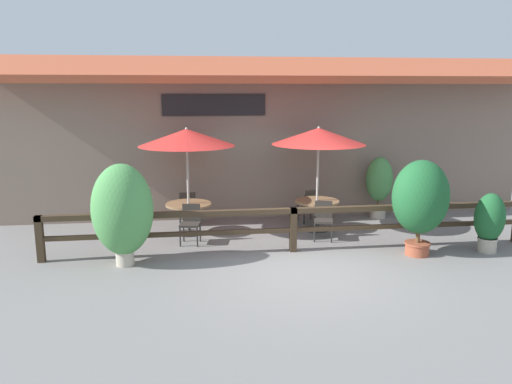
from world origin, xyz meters
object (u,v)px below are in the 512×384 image
at_px(chair_middle_streetside, 323,218).
at_px(dining_table_near, 189,209).
at_px(patio_umbrella_middle, 319,136).
at_px(potted_plant_corner_fern, 489,221).
at_px(patio_umbrella_near, 187,138).
at_px(chair_middle_wallside, 309,203).
at_px(dining_table_middle, 317,206).
at_px(potted_plant_entrance_palm, 122,211).
at_px(chair_near_wallside, 187,206).
at_px(chair_near_streetside, 191,222).
at_px(potted_plant_tall_tropical, 379,182).
at_px(potted_plant_broad_leaf, 420,199).

bearing_deg(chair_middle_streetside, dining_table_near, 179.30).
relative_size(patio_umbrella_middle, potted_plant_corner_fern, 1.99).
relative_size(patio_umbrella_near, potted_plant_corner_fern, 1.99).
bearing_deg(chair_middle_wallside, chair_middle_streetside, 76.29).
relative_size(chair_middle_wallside, potted_plant_corner_fern, 0.69).
bearing_deg(dining_table_middle, potted_plant_entrance_palm, -156.09).
bearing_deg(patio_umbrella_middle, chair_middle_wallside, 91.30).
bearing_deg(dining_table_near, potted_plant_corner_fern, -19.32).
bearing_deg(chair_near_wallside, chair_near_streetside, 88.98).
relative_size(chair_middle_streetside, potted_plant_tall_tropical, 0.53).
height_order(patio_umbrella_near, chair_middle_wallside, patio_umbrella_near).
xyz_separation_m(chair_near_wallside, dining_table_middle, (3.13, -0.85, 0.10)).
height_order(patio_umbrella_middle, potted_plant_entrance_palm, patio_umbrella_middle).
distance_m(dining_table_near, dining_table_middle, 3.10).
distance_m(dining_table_near, chair_middle_wallside, 3.15).
bearing_deg(patio_umbrella_near, potted_plant_tall_tropical, 9.93).
distance_m(patio_umbrella_near, potted_plant_corner_fern, 6.84).
height_order(potted_plant_corner_fern, potted_plant_broad_leaf, potted_plant_broad_leaf).
height_order(chair_middle_wallside, potted_plant_entrance_palm, potted_plant_entrance_palm).
distance_m(potted_plant_entrance_palm, potted_plant_tall_tropical, 6.92).
relative_size(chair_near_wallside, patio_umbrella_middle, 0.35).
bearing_deg(potted_plant_tall_tropical, patio_umbrella_near, -170.07).
bearing_deg(patio_umbrella_middle, potted_plant_broad_leaf, -51.96).
distance_m(patio_umbrella_near, potted_plant_entrance_palm, 2.66).
distance_m(chair_middle_wallside, potted_plant_entrance_palm, 5.13).
distance_m(chair_middle_wallside, potted_plant_tall_tropical, 2.02).
relative_size(dining_table_near, potted_plant_broad_leaf, 0.54).
bearing_deg(patio_umbrella_middle, chair_middle_streetside, -92.73).
bearing_deg(potted_plant_entrance_palm, patio_umbrella_middle, 23.91).
distance_m(potted_plant_corner_fern, potted_plant_broad_leaf, 1.63).
xyz_separation_m(chair_near_wallside, chair_middle_streetside, (3.09, -1.60, 0.00)).
height_order(dining_table_near, potted_plant_entrance_palm, potted_plant_entrance_palm).
height_order(potted_plant_entrance_palm, potted_plant_corner_fern, potted_plant_entrance_palm).
distance_m(patio_umbrella_near, patio_umbrella_middle, 3.10).
distance_m(chair_near_streetside, potted_plant_broad_leaf, 4.94).
relative_size(chair_middle_streetside, potted_plant_broad_leaf, 0.44).
distance_m(patio_umbrella_middle, potted_plant_broad_leaf, 2.87).
relative_size(chair_near_streetside, potted_plant_tall_tropical, 0.53).
relative_size(dining_table_middle, potted_plant_corner_fern, 0.85).
height_order(patio_umbrella_near, chair_near_wallside, patio_umbrella_near).
height_order(chair_near_wallside, chair_middle_wallside, same).
bearing_deg(dining_table_middle, chair_middle_streetside, -92.73).
bearing_deg(potted_plant_tall_tropical, potted_plant_corner_fern, -68.06).
height_order(patio_umbrella_near, chair_middle_streetside, patio_umbrella_near).
height_order(dining_table_near, chair_near_wallside, chair_near_wallside).
xyz_separation_m(potted_plant_entrance_palm, potted_plant_corner_fern, (7.52, -0.19, -0.41)).
bearing_deg(chair_middle_wallside, chair_near_wallside, -14.70).
bearing_deg(patio_umbrella_middle, potted_plant_corner_fern, -33.61).
bearing_deg(dining_table_near, chair_near_streetside, -86.97).
bearing_deg(potted_plant_corner_fern, chair_near_wallside, 154.88).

